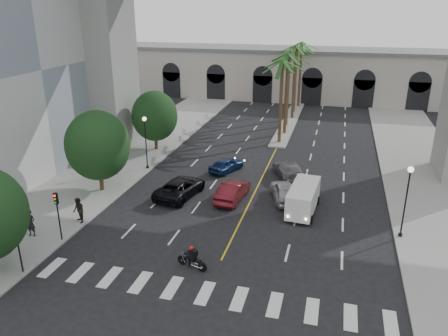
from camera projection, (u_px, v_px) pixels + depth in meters
ground at (212, 278)px, 26.18m from camera, size 140.00×140.00×0.00m
sidewalk_left at (110, 169)px, 43.32m from camera, size 8.00×100.00×0.15m
sidewalk_right at (437, 202)px, 36.11m from camera, size 8.00×100.00×0.15m
median at (289, 122)px, 60.51m from camera, size 2.00×24.00×0.20m
pier_building at (303, 74)px, 74.42m from camera, size 71.00×10.50×8.50m
palm_a at (283, 65)px, 48.30m from camera, size 3.20×3.20×10.30m
palm_b at (288, 58)px, 51.79m from camera, size 3.20×3.20×10.60m
palm_c at (289, 58)px, 55.65m from camera, size 3.20×3.20×10.10m
palm_d at (296, 50)px, 58.92m from camera, size 3.20×3.20×10.90m
palm_e at (297, 50)px, 62.76m from camera, size 3.20×3.20×10.40m
palm_f at (302, 46)px, 66.21m from camera, size 3.20×3.20×10.70m
street_tree_mid at (98, 145)px, 36.86m from camera, size 5.44×5.44×7.21m
street_tree_far at (155, 116)px, 47.82m from camera, size 5.04×5.04×6.68m
lamp_post_left_far at (146, 138)px, 42.25m from camera, size 0.40×0.40×5.35m
lamp_post_right at (407, 196)px, 29.54m from camera, size 0.40×0.40×5.35m
traffic_signal_near at (17, 237)px, 25.74m from camera, size 0.25×0.18×3.65m
traffic_signal_far at (57, 209)px, 29.36m from camera, size 0.25×0.18×3.65m
motorcycle_rider at (193, 258)px, 26.92m from camera, size 2.10×0.79×1.56m
car_a at (284, 191)px, 36.33m from camera, size 3.23×5.07×1.61m
car_b at (233, 191)px, 36.37m from camera, size 2.15×5.00×1.60m
car_c at (180, 187)px, 37.11m from camera, size 3.51×6.00×1.57m
car_d at (289, 169)px, 41.23m from camera, size 4.01×5.65×1.52m
car_e at (226, 165)px, 42.65m from camera, size 3.13×4.40×1.39m
cargo_van at (303, 198)px, 34.09m from camera, size 2.41×5.27×2.19m
pedestrian_a at (31, 223)px, 30.35m from camera, size 0.75×0.52×1.95m
pedestrian_b at (79, 210)px, 32.24m from camera, size 1.19×1.16×1.93m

